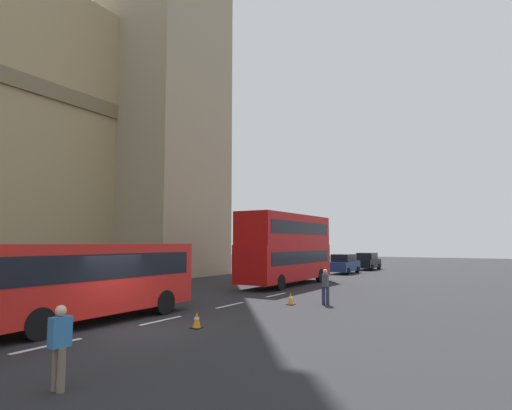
# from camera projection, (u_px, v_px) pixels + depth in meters

# --- Properties ---
(ground_plane) EXTENTS (160.00, 160.00, 0.00)m
(ground_plane) POSITION_uv_depth(u_px,v_px,m) (127.00, 328.00, 14.56)
(ground_plane) COLOR #262628
(lane_centre_marking) EXTENTS (25.20, 0.16, 0.01)m
(lane_centre_marking) POSITION_uv_depth(u_px,v_px,m) (112.00, 331.00, 14.04)
(lane_centre_marking) COLOR silver
(lane_centre_marking) RESTS_ON ground_plane
(double_decker_bus) EXTENTS (10.02, 2.54, 4.90)m
(double_decker_bus) POSITION_uv_depth(u_px,v_px,m) (287.00, 246.00, 29.65)
(double_decker_bus) COLOR #B20F0F
(double_decker_bus) RESTS_ON ground_plane
(sedan_lead) EXTENTS (4.40, 1.86, 1.85)m
(sedan_lead) POSITION_uv_depth(u_px,v_px,m) (344.00, 264.00, 40.50)
(sedan_lead) COLOR navy
(sedan_lead) RESTS_ON ground_plane
(sedan_trailing) EXTENTS (4.40, 1.86, 1.85)m
(sedan_trailing) POSITION_uv_depth(u_px,v_px,m) (368.00, 261.00, 46.14)
(sedan_trailing) COLOR black
(sedan_trailing) RESTS_ON ground_plane
(traffic_cone_west) EXTENTS (0.36, 0.36, 0.58)m
(traffic_cone_west) POSITION_uv_depth(u_px,v_px,m) (197.00, 320.00, 14.59)
(traffic_cone_west) COLOR black
(traffic_cone_west) RESTS_ON ground_plane
(traffic_cone_middle) EXTENTS (0.36, 0.36, 0.58)m
(traffic_cone_middle) POSITION_uv_depth(u_px,v_px,m) (291.00, 299.00, 20.12)
(traffic_cone_middle) COLOR black
(traffic_cone_middle) RESTS_ON ground_plane
(pedestrian_near_cones) EXTENTS (0.42, 0.36, 1.69)m
(pedestrian_near_cones) POSITION_uv_depth(u_px,v_px,m) (60.00, 344.00, 8.47)
(pedestrian_near_cones) COLOR #726651
(pedestrian_near_cones) RESTS_ON ground_plane
(pedestrian_by_kerb) EXTENTS (0.43, 0.36, 1.69)m
(pedestrian_by_kerb) POSITION_uv_depth(u_px,v_px,m) (325.00, 286.00, 20.09)
(pedestrian_by_kerb) COLOR #262D4C
(pedestrian_by_kerb) RESTS_ON ground_plane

